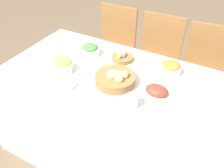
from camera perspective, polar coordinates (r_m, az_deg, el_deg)
ground_plane at (r=2.25m, az=1.15°, el=-14.91°), size 12.00×12.00×0.00m
dining_table at (r=1.96m, az=1.29°, el=-8.36°), size 1.85×1.02×0.75m
chair_far_center at (r=2.48m, az=10.61°, el=5.95°), size 0.43×0.43×0.92m
chair_far_right at (r=2.41m, az=21.21°, el=2.74°), size 0.46×0.46×0.92m
chair_far_left at (r=2.64m, az=0.27°, el=8.85°), size 0.42×0.42×0.92m
bread_basket at (r=1.68m, az=0.82°, el=1.37°), size 0.29×0.29×0.11m
egg_basket at (r=1.94m, az=2.43°, el=6.48°), size 0.17×0.17×0.08m
ham_platter at (r=1.63m, az=10.72°, el=-1.75°), size 0.24×0.17×0.07m
pineapple_bowl at (r=1.85m, az=-11.92°, el=4.51°), size 0.17×0.17×0.10m
green_salad_bowl at (r=2.01m, az=-5.34°, el=8.16°), size 0.16×0.16×0.10m
carrot_bowl at (r=1.84m, az=13.87°, el=3.85°), size 0.16×0.16×0.09m
dinner_plate at (r=1.51m, az=-6.65°, el=-5.89°), size 0.24×0.24×0.01m
fork at (r=1.58m, az=-11.07°, el=-4.10°), size 0.02×0.18×0.00m
knife at (r=1.45m, az=-1.78°, el=-7.94°), size 0.02×0.18×0.00m
spoon at (r=1.44m, az=-0.74°, el=-8.36°), size 0.02×0.18×0.00m
drinking_cup at (r=1.50m, az=4.84°, el=-4.07°), size 0.08×0.08×0.08m
butter_dish at (r=1.72m, az=-10.74°, el=0.39°), size 0.14×0.09×0.03m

